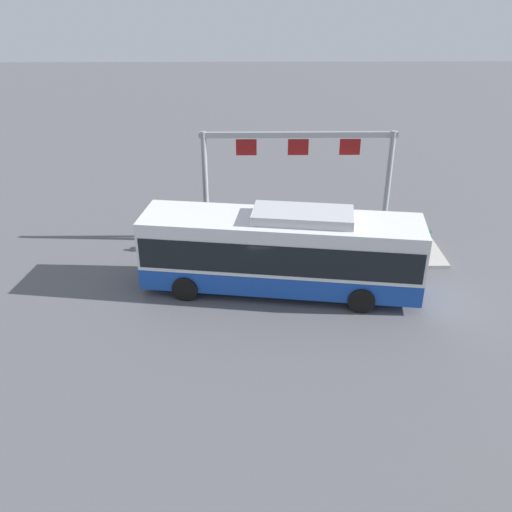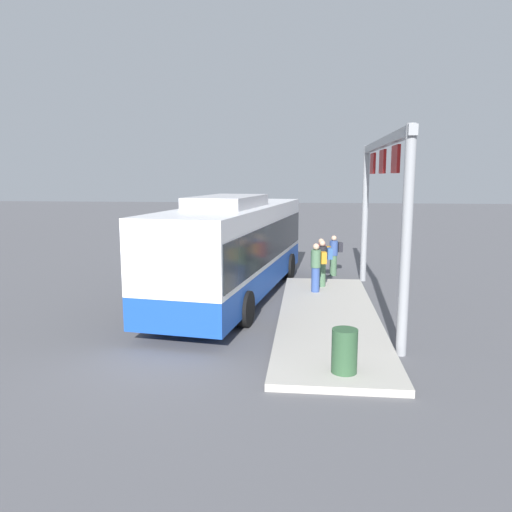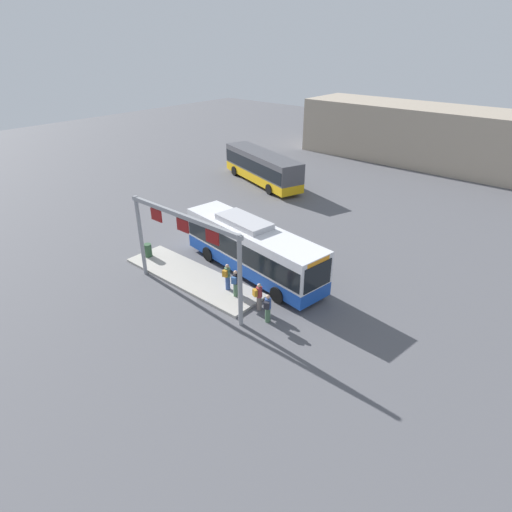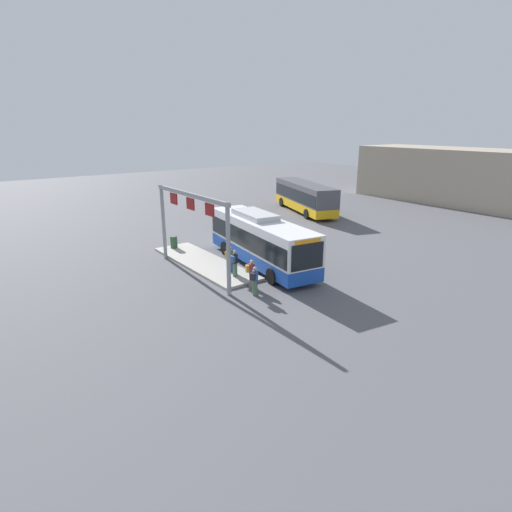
{
  "view_description": "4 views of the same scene",
  "coord_description": "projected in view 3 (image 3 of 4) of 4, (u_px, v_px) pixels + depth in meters",
  "views": [
    {
      "loc": [
        1.21,
        19.41,
        11.56
      ],
      "look_at": [
        0.94,
        -0.48,
        1.28
      ],
      "focal_mm": 39.55,
      "sensor_mm": 36.0,
      "label": 1
    },
    {
      "loc": [
        -16.31,
        -2.4,
        4.09
      ],
      "look_at": [
        1.39,
        -0.54,
        1.2
      ],
      "focal_mm": 34.85,
      "sensor_mm": 36.0,
      "label": 2
    },
    {
      "loc": [
        15.7,
        -17.93,
        13.59
      ],
      "look_at": [
        1.04,
        -0.89,
        1.87
      ],
      "focal_mm": 29.96,
      "sensor_mm": 36.0,
      "label": 3
    },
    {
      "loc": [
        21.32,
        -16.14,
        9.03
      ],
      "look_at": [
        1.58,
        -1.56,
        1.29
      ],
      "focal_mm": 29.26,
      "sensor_mm": 36.0,
      "label": 4
    }
  ],
  "objects": [
    {
      "name": "person_boarding",
      "position": [
        259.0,
        296.0,
        23.27
      ],
      "size": [
        0.47,
        0.6,
        1.67
      ],
      "rotation": [
        0.0,
        0.0,
        1.21
      ],
      "color": "slate",
      "rests_on": "ground"
    },
    {
      "name": "person_waiting_far",
      "position": [
        227.0,
        276.0,
        24.86
      ],
      "size": [
        0.4,
        0.57,
        1.67
      ],
      "rotation": [
        0.0,
        0.0,
        1.75
      ],
      "color": "#334C8C",
      "rests_on": "platform_curb"
    },
    {
      "name": "person_waiting_near",
      "position": [
        268.0,
        308.0,
        22.28
      ],
      "size": [
        0.49,
        0.6,
        1.67
      ],
      "rotation": [
        0.0,
        0.0,
        1.99
      ],
      "color": "#476B4C",
      "rests_on": "ground"
    },
    {
      "name": "platform_curb",
      "position": [
        192.0,
        277.0,
        26.72
      ],
      "size": [
        10.0,
        2.8,
        0.16
      ],
      "primitive_type": "cube",
      "color": "#B2ADA3",
      "rests_on": "ground"
    },
    {
      "name": "bus_background_left",
      "position": [
        262.0,
        166.0,
        42.99
      ],
      "size": [
        11.28,
        5.98,
        3.1
      ],
      "rotation": [
        0.0,
        0.0,
        2.81
      ],
      "color": "#EAAD14",
      "rests_on": "ground"
    },
    {
      "name": "station_building",
      "position": [
        439.0,
        137.0,
        48.46
      ],
      "size": [
        32.0,
        8.0,
        6.38
      ],
      "primitive_type": "cube",
      "color": "tan",
      "rests_on": "ground"
    },
    {
      "name": "ground_plane",
      "position": [
        253.0,
        272.0,
        27.41
      ],
      "size": [
        120.0,
        120.0,
        0.0
      ],
      "primitive_type": "plane",
      "color": "#56565B"
    },
    {
      "name": "platform_sign_gantry",
      "position": [
        184.0,
        239.0,
        23.16
      ],
      "size": [
        8.64,
        0.24,
        5.2
      ],
      "color": "gray",
      "rests_on": "ground"
    },
    {
      "name": "person_waiting_mid",
      "position": [
        236.0,
        283.0,
        24.2
      ],
      "size": [
        0.48,
        0.6,
        1.67
      ],
      "rotation": [
        0.0,
        0.0,
        1.96
      ],
      "color": "#476B4C",
      "rests_on": "platform_curb"
    },
    {
      "name": "bus_main",
      "position": [
        253.0,
        247.0,
        26.58
      ],
      "size": [
        10.96,
        4.0,
        3.46
      ],
      "rotation": [
        0.0,
        0.0,
        -0.14
      ],
      "color": "#1947AD",
      "rests_on": "ground"
    },
    {
      "name": "trash_bin",
      "position": [
        148.0,
        250.0,
        28.83
      ],
      "size": [
        0.52,
        0.52,
        0.9
      ],
      "primitive_type": "cylinder",
      "color": "#2D5133",
      "rests_on": "platform_curb"
    }
  ]
}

